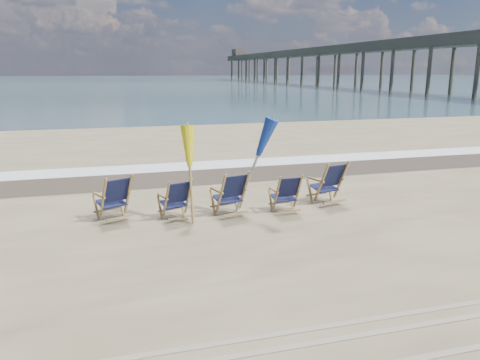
{
  "coord_description": "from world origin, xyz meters",
  "views": [
    {
      "loc": [
        -2.61,
        -7.02,
        3.17
      ],
      "look_at": [
        0.0,
        2.2,
        0.9
      ],
      "focal_mm": 35.0,
      "sensor_mm": 36.0,
      "label": 1
    }
  ],
  "objects_px": {
    "beach_chair_3": "(298,193)",
    "beach_chair_4": "(341,181)",
    "umbrella_blue": "(252,138)",
    "beach_chair_1": "(189,198)",
    "beach_chair_2": "(244,192)",
    "beach_chair_0": "(129,196)",
    "fishing_pier": "(332,61)",
    "umbrella_yellow": "(190,151)"
  },
  "relations": [
    {
      "from": "beach_chair_4",
      "to": "umbrella_blue",
      "type": "height_order",
      "value": "umbrella_blue"
    },
    {
      "from": "beach_chair_1",
      "to": "fishing_pier",
      "type": "bearing_deg",
      "value": -135.13
    },
    {
      "from": "beach_chair_0",
      "to": "fishing_pier",
      "type": "bearing_deg",
      "value": -143.92
    },
    {
      "from": "beach_chair_1",
      "to": "fishing_pier",
      "type": "xyz_separation_m",
      "value": [
        39.02,
        71.34,
        4.18
      ]
    },
    {
      "from": "beach_chair_0",
      "to": "umbrella_blue",
      "type": "xyz_separation_m",
      "value": [
        2.66,
        -0.43,
        1.22
      ]
    },
    {
      "from": "beach_chair_2",
      "to": "umbrella_yellow",
      "type": "height_order",
      "value": "umbrella_yellow"
    },
    {
      "from": "beach_chair_1",
      "to": "beach_chair_2",
      "type": "height_order",
      "value": "beach_chair_2"
    },
    {
      "from": "beach_chair_0",
      "to": "fishing_pier",
      "type": "distance_m",
      "value": 81.72
    },
    {
      "from": "beach_chair_4",
      "to": "fishing_pier",
      "type": "height_order",
      "value": "fishing_pier"
    },
    {
      "from": "umbrella_yellow",
      "to": "beach_chair_2",
      "type": "bearing_deg",
      "value": 5.64
    },
    {
      "from": "beach_chair_3",
      "to": "beach_chair_4",
      "type": "relative_size",
      "value": 0.85
    },
    {
      "from": "umbrella_yellow",
      "to": "beach_chair_4",
      "type": "bearing_deg",
      "value": 5.81
    },
    {
      "from": "beach_chair_2",
      "to": "fishing_pier",
      "type": "height_order",
      "value": "fishing_pier"
    },
    {
      "from": "beach_chair_2",
      "to": "umbrella_yellow",
      "type": "distance_m",
      "value": 1.58
    },
    {
      "from": "beach_chair_3",
      "to": "fishing_pier",
      "type": "xyz_separation_m",
      "value": [
        36.58,
        71.59,
        4.19
      ]
    },
    {
      "from": "beach_chair_2",
      "to": "umbrella_blue",
      "type": "height_order",
      "value": "umbrella_blue"
    },
    {
      "from": "beach_chair_2",
      "to": "fishing_pier",
      "type": "relative_size",
      "value": 0.01
    },
    {
      "from": "umbrella_yellow",
      "to": "fishing_pier",
      "type": "xyz_separation_m",
      "value": [
        39.01,
        71.54,
        3.13
      ]
    },
    {
      "from": "beach_chair_1",
      "to": "beach_chair_2",
      "type": "xyz_separation_m",
      "value": [
        1.24,
        -0.08,
        0.05
      ]
    },
    {
      "from": "beach_chair_0",
      "to": "umbrella_blue",
      "type": "distance_m",
      "value": 2.95
    },
    {
      "from": "beach_chair_0",
      "to": "fishing_pier",
      "type": "relative_size",
      "value": 0.01
    },
    {
      "from": "beach_chair_4",
      "to": "beach_chair_0",
      "type": "bearing_deg",
      "value": -15.61
    },
    {
      "from": "beach_chair_2",
      "to": "beach_chair_4",
      "type": "distance_m",
      "value": 2.52
    },
    {
      "from": "beach_chair_1",
      "to": "umbrella_blue",
      "type": "relative_size",
      "value": 0.41
    },
    {
      "from": "fishing_pier",
      "to": "beach_chair_0",
      "type": "bearing_deg",
      "value": -119.57
    },
    {
      "from": "beach_chair_1",
      "to": "beach_chair_4",
      "type": "height_order",
      "value": "beach_chair_4"
    },
    {
      "from": "beach_chair_3",
      "to": "beach_chair_4",
      "type": "bearing_deg",
      "value": -164.04
    },
    {
      "from": "beach_chair_1",
      "to": "umbrella_yellow",
      "type": "xyz_separation_m",
      "value": [
        0.01,
        -0.2,
        1.05
      ]
    },
    {
      "from": "beach_chair_0",
      "to": "beach_chair_2",
      "type": "relative_size",
      "value": 0.99
    },
    {
      "from": "umbrella_yellow",
      "to": "umbrella_blue",
      "type": "distance_m",
      "value": 1.41
    },
    {
      "from": "beach_chair_3",
      "to": "beach_chair_2",
      "type": "bearing_deg",
      "value": -10.74
    },
    {
      "from": "beach_chair_1",
      "to": "beach_chair_3",
      "type": "xyz_separation_m",
      "value": [
        2.45,
        -0.25,
        -0.0
      ]
    },
    {
      "from": "beach_chair_3",
      "to": "beach_chair_4",
      "type": "xyz_separation_m",
      "value": [
        1.3,
        0.43,
        0.08
      ]
    },
    {
      "from": "beach_chair_1",
      "to": "beach_chair_4",
      "type": "relative_size",
      "value": 0.86
    },
    {
      "from": "beach_chair_0",
      "to": "beach_chair_4",
      "type": "relative_size",
      "value": 0.95
    },
    {
      "from": "beach_chair_1",
      "to": "fishing_pier",
      "type": "height_order",
      "value": "fishing_pier"
    },
    {
      "from": "beach_chair_2",
      "to": "beach_chair_4",
      "type": "xyz_separation_m",
      "value": [
        2.51,
        0.26,
        0.02
      ]
    },
    {
      "from": "beach_chair_2",
      "to": "beach_chair_3",
      "type": "xyz_separation_m",
      "value": [
        1.21,
        -0.18,
        -0.06
      ]
    },
    {
      "from": "beach_chair_3",
      "to": "umbrella_blue",
      "type": "relative_size",
      "value": 0.41
    },
    {
      "from": "beach_chair_1",
      "to": "beach_chair_3",
      "type": "relative_size",
      "value": 1.01
    },
    {
      "from": "beach_chair_3",
      "to": "umbrella_yellow",
      "type": "height_order",
      "value": "umbrella_yellow"
    },
    {
      "from": "beach_chair_4",
      "to": "fishing_pier",
      "type": "relative_size",
      "value": 0.01
    }
  ]
}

